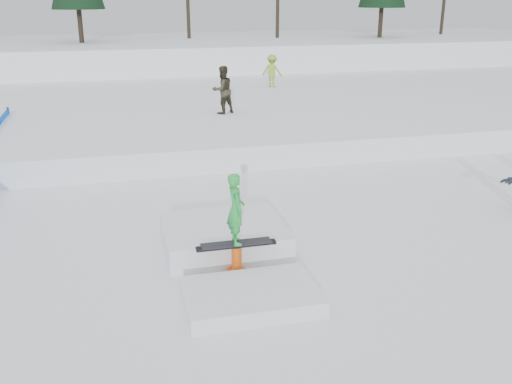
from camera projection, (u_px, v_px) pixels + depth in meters
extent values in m
plane|color=white|center=(256.00, 279.00, 11.22)|extent=(120.00, 120.00, 0.00)
cube|color=white|center=(146.00, 58.00, 38.27)|extent=(60.00, 14.00, 2.40)
cube|color=white|center=(169.00, 109.00, 25.73)|extent=(50.00, 18.00, 0.80)
cylinder|color=black|center=(1.00, 132.00, 20.78)|extent=(0.05, 0.05, 1.10)
cylinder|color=black|center=(9.00, 121.00, 22.52)|extent=(0.05, 0.05, 1.10)
cylinder|color=black|center=(80.00, 26.00, 35.25)|extent=(0.30, 0.30, 2.00)
cylinder|color=black|center=(380.00, 23.00, 39.43)|extent=(0.30, 0.30, 2.00)
imported|color=#2D291B|center=(222.00, 90.00, 22.39)|extent=(1.11, 1.00, 1.86)
imported|color=#7EAE2E|center=(272.00, 71.00, 28.81)|extent=(1.21, 1.07, 1.62)
cube|color=white|center=(224.00, 236.00, 12.52)|extent=(2.60, 2.20, 0.54)
cube|color=white|center=(251.00, 297.00, 10.27)|extent=(2.40, 1.60, 0.30)
cylinder|color=orange|center=(237.00, 273.00, 11.41)|extent=(0.44, 0.44, 0.06)
cylinder|color=orange|center=(237.00, 261.00, 11.32)|extent=(0.20, 0.20, 0.60)
cube|color=black|center=(236.00, 245.00, 11.21)|extent=(1.60, 0.16, 0.06)
cube|color=black|center=(236.00, 243.00, 11.20)|extent=(1.40, 0.28, 0.03)
imported|color=green|center=(236.00, 209.00, 10.96)|extent=(0.34, 0.52, 1.42)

